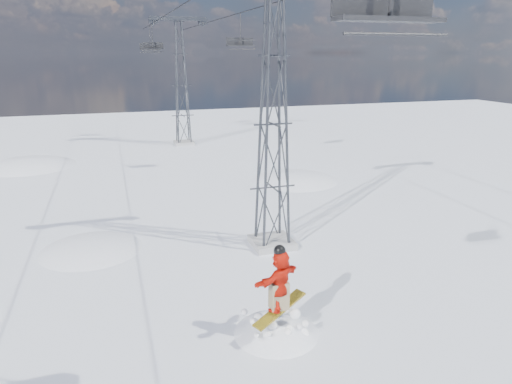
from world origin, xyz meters
TOP-DOWN VIEW (x-y plane):
  - ground at (0.00, 0.00)m, footprint 120.00×120.00m
  - snow_terrain at (-4.77, 21.24)m, footprint 39.00×37.00m
  - lift_tower_near at (0.80, 8.00)m, footprint 5.20×1.80m
  - lift_tower_far at (0.80, 33.00)m, footprint 5.20×1.80m
  - haul_cables at (0.80, 19.50)m, footprint 4.46×51.00m
  - snowboarder_jump at (-1.34, 1.59)m, footprint 4.40×4.40m
  - lift_chair_near at (-1.40, -3.31)m, footprint 1.82×0.52m
  - lift_chair_mid at (3.00, 20.74)m, footprint 1.86×0.53m
  - lift_chair_far at (-1.40, 34.57)m, footprint 1.93×0.55m
  - lift_chair_extra at (-1.40, 36.96)m, footprint 2.01×0.58m

SIDE VIEW (x-z plane):
  - snow_terrain at x=-4.77m, z-range -20.59..1.41m
  - snowboarder_jump at x=-1.34m, z-range -5.12..1.91m
  - ground at x=0.00m, z-range 0.00..0.00m
  - lift_tower_near at x=0.80m, z-range -0.24..11.18m
  - lift_tower_far at x=0.80m, z-range -0.24..11.18m
  - lift_chair_extra at x=-1.40m, z-range 7.61..10.10m
  - lift_chair_far at x=-1.40m, z-range 7.74..10.13m
  - lift_chair_mid at x=3.00m, z-range 7.86..10.16m
  - lift_chair_near at x=-1.40m, z-range 7.92..10.17m
  - haul_cables at x=0.80m, z-range 10.82..10.88m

